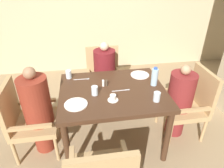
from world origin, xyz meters
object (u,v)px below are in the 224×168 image
diner_in_far_chair (105,76)px  diner_in_right_chair (179,101)px  teacup_with_saucer (113,98)px  glass_tall_mid (157,97)px  chair_left_side (27,118)px  chair_far_side (104,76)px  plate_main_right (140,75)px  glass_tall_near (69,74)px  chair_right_side (189,102)px  glass_tall_far (95,91)px  diner_in_left_chair (38,111)px  plate_main_left (76,104)px  water_bottle (155,77)px

diner_in_far_chair → diner_in_right_chair: size_ratio=1.07×
teacup_with_saucer → glass_tall_mid: bearing=-10.4°
chair_left_side → teacup_with_saucer: bearing=-11.8°
chair_far_side → chair_left_side: bearing=-138.5°
plate_main_right → glass_tall_near: 0.92m
teacup_with_saucer → chair_right_side: bearing=11.2°
diner_in_far_chair → chair_left_side: bearing=-143.5°
chair_far_side → diner_in_far_chair: bearing=-90.0°
chair_right_side → plate_main_right: bearing=153.6°
chair_left_side → glass_tall_far: size_ratio=8.90×
diner_in_left_chair → glass_tall_near: 0.58m
glass_tall_near → glass_tall_far: 0.53m
chair_far_side → plate_main_left: 1.24m
diner_in_far_chair → diner_in_right_chair: 1.15m
glass_tall_far → diner_in_left_chair: bearing=174.2°
chair_left_side → diner_in_far_chair: bearing=36.5°
plate_main_right → teacup_with_saucer: bearing=-131.1°
teacup_with_saucer → glass_tall_mid: 0.46m
diner_in_far_chair → diner_in_right_chair: (0.87, -0.75, -0.04)m
glass_tall_mid → glass_tall_near: bearing=144.5°
chair_left_side → glass_tall_mid: bearing=-11.4°
chair_left_side → diner_in_left_chair: diner_in_left_chair is taller
glass_tall_near → glass_tall_mid: size_ratio=1.00×
diner_in_left_chair → teacup_with_saucer: 0.89m
diner_in_far_chair → chair_far_side: bearing=90.0°
diner_in_far_chair → chair_right_side: 1.27m
chair_right_side → water_bottle: bearing=176.0°
diner_in_far_chair → plate_main_left: (-0.42, -0.98, 0.22)m
chair_left_side → plate_main_left: bearing=-20.9°
diner_in_far_chair → teacup_with_saucer: 0.99m
diner_in_left_chair → glass_tall_mid: 1.35m
glass_tall_mid → chair_left_side: bearing=168.6°
glass_tall_far → plate_main_left: bearing=-142.7°
chair_left_side → plate_main_right: chair_left_side is taller
chair_left_side → glass_tall_far: (0.80, -0.07, 0.34)m
chair_right_side → glass_tall_far: (-1.23, -0.07, 0.34)m
plate_main_left → glass_tall_mid: glass_tall_mid is taller
chair_left_side → chair_far_side: size_ratio=1.00×
diner_in_right_chair → teacup_with_saucer: diner_in_right_chair is taller
diner_in_far_chair → water_bottle: 0.94m
plate_main_right → glass_tall_mid: bearing=-88.8°
diner_in_left_chair → water_bottle: 1.41m
teacup_with_saucer → glass_tall_near: 0.75m
chair_far_side → diner_in_far_chair: 0.16m
chair_left_side → water_bottle: bearing=1.3°
plate_main_left → glass_tall_mid: 0.85m
chair_left_side → chair_far_side: bearing=41.5°
diner_in_left_chair → plate_main_left: 0.54m
teacup_with_saucer → glass_tall_far: (-0.18, 0.14, 0.02)m
diner_in_right_chair → glass_tall_far: diner_in_right_chair is taller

